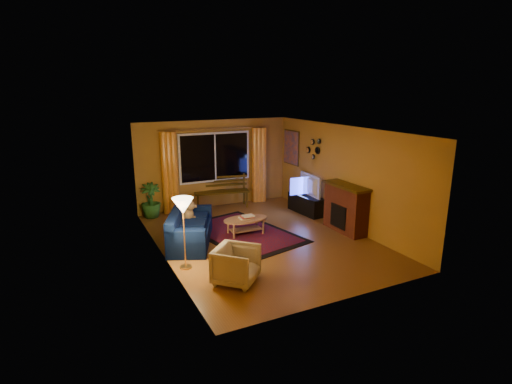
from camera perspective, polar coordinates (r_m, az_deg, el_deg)
name	(u,v)px	position (r m, az deg, el deg)	size (l,w,h in m)	color
floor	(262,239)	(9.23, 0.83, -6.80)	(4.50, 6.00, 0.02)	brown
ceiling	(262,129)	(8.63, 0.89, 8.95)	(4.50, 6.00, 0.02)	white
wall_back	(215,164)	(11.55, -5.94, 4.03)	(4.50, 0.02, 2.50)	#B8812D
wall_left	(160,198)	(8.11, -13.53, -0.90)	(0.02, 6.00, 2.50)	#B8812D
wall_right	(344,177)	(10.05, 12.42, 2.15)	(0.02, 6.00, 2.50)	#B8812D
window	(215,157)	(11.46, -5.85, 4.96)	(2.00, 0.02, 1.30)	black
curtain_rod	(215,129)	(11.31, -5.88, 8.92)	(0.03, 0.03, 3.20)	#BF8C3F
curtain_left	(169,173)	(11.07, -12.26, 2.62)	(0.36, 0.36, 2.24)	orange
curtain_right	(259,165)	(11.98, 0.37, 3.86)	(0.36, 0.36, 2.24)	orange
bench	(222,200)	(11.58, -4.92, -1.08)	(1.56, 0.46, 0.47)	#3D2A06
potted_plant	(151,200)	(10.98, -14.81, -1.18)	(0.52, 0.52, 0.92)	#235B1E
sofa	(191,227)	(9.01, -9.32, -4.90)	(0.81, 1.89, 0.77)	black
dog	(187,211)	(9.33, -9.86, -2.64)	(0.33, 0.46, 0.50)	brown
armchair	(236,263)	(7.17, -2.83, -10.12)	(0.72, 0.67, 0.74)	#BEAF97
floor_lamp	(184,234)	(7.70, -10.22, -5.92)	(0.23, 0.23, 1.39)	#BF8C3F
rug	(243,233)	(9.59, -1.91, -5.84)	(1.85, 2.92, 0.02)	#6C0408
coffee_table	(246,226)	(9.47, -1.49, -4.92)	(1.08, 1.08, 0.39)	#A97658
tv_console	(306,204)	(11.11, 7.19, -1.75)	(0.40, 1.20, 0.50)	black
television	(307,185)	(10.97, 7.28, 0.98)	(1.03, 0.14, 0.59)	black
fireplace	(346,209)	(9.80, 12.68, -2.42)	(0.40, 1.20, 1.10)	maroon
mirror_cluster	(313,148)	(10.95, 8.15, 6.29)	(0.06, 0.60, 0.56)	black
painting	(291,148)	(11.94, 5.06, 6.35)	(0.04, 0.76, 0.96)	orange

